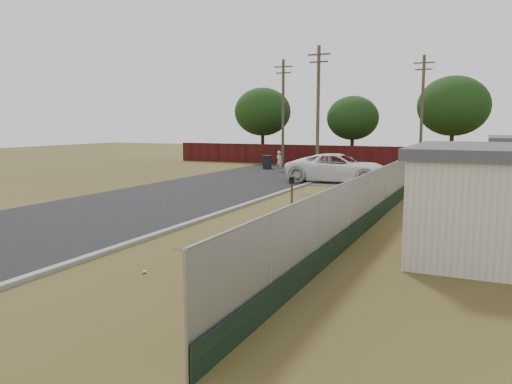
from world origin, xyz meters
The scene contains 12 objects.
ground centered at (0.00, 0.00, 0.00)m, with size 120.00×120.00×0.00m, color brown.
street centered at (-6.76, 8.05, 0.02)m, with size 15.10×60.00×0.12m.
chainlink_fence centered at (3.12, 1.03, 0.80)m, with size 0.10×27.06×2.02m.
privacy_fence centered at (-6.00, 25.00, 0.90)m, with size 30.00×0.12×1.80m, color #3F0D0F.
utility_poles centered at (-3.67, 20.67, 4.69)m, with size 12.60×8.24×9.00m.
horizon_trees centered at (0.84, 23.56, 4.63)m, with size 33.32×31.94×7.78m.
fire_hydrant centered at (0.99, -8.17, 0.43)m, with size 0.41×0.40×0.92m.
mailbox centered at (-1.11, 3.35, 1.07)m, with size 0.33×0.59×1.35m.
pickup_truck centered at (-1.58, 12.99, 0.92)m, with size 3.04×6.59×1.83m, color white.
pedestrian centered at (-7.71, 18.05, 0.81)m, with size 0.59×0.39×1.61m, color tan.
trash_bin centered at (-9.57, 19.97, 0.57)m, with size 0.90×0.88×1.11m.
scattered_litter centered at (-0.31, -1.78, 0.04)m, with size 2.87×11.17×0.07m.
Camera 1 is at (6.79, -17.66, 3.72)m, focal length 35.00 mm.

